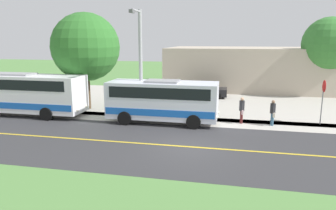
% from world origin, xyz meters
% --- Properties ---
extents(ground_plane, '(120.00, 120.00, 0.00)m').
position_xyz_m(ground_plane, '(0.00, 0.00, 0.00)').
color(ground_plane, '#548442').
extents(road_surface, '(8.00, 100.00, 0.01)m').
position_xyz_m(road_surface, '(0.00, 0.00, 0.00)').
color(road_surface, '#333335').
rests_on(road_surface, ground).
extents(sidewalk, '(2.40, 100.00, 0.01)m').
position_xyz_m(sidewalk, '(-5.20, 0.00, 0.00)').
color(sidewalk, '#B2ADA3').
rests_on(sidewalk, ground).
extents(parking_lot_surface, '(14.00, 36.00, 0.01)m').
position_xyz_m(parking_lot_surface, '(-12.40, 3.00, 0.00)').
color(parking_lot_surface, '#B2ADA3').
rests_on(parking_lot_surface, ground).
extents(road_centre_line, '(0.16, 100.00, 0.00)m').
position_xyz_m(road_centre_line, '(0.00, 0.00, 0.01)').
color(road_centre_line, gold).
rests_on(road_centre_line, ground).
extents(shuttle_bus_front, '(2.64, 7.28, 2.81)m').
position_xyz_m(shuttle_bus_front, '(-4.50, -2.38, 1.55)').
color(shuttle_bus_front, silver).
rests_on(shuttle_bus_front, ground).
extents(transit_bus_rear, '(2.64, 10.56, 3.02)m').
position_xyz_m(transit_bus_rear, '(-4.49, -13.43, 1.66)').
color(transit_bus_rear, white).
rests_on(transit_bus_rear, ground).
extents(pedestrian_with_bags, '(0.72, 0.34, 1.64)m').
position_xyz_m(pedestrian_with_bags, '(-5.24, 4.66, 0.87)').
color(pedestrian_with_bags, '#335972').
rests_on(pedestrian_with_bags, ground).
extents(pedestrian_waiting, '(0.72, 0.34, 1.72)m').
position_xyz_m(pedestrian_waiting, '(-5.38, 2.73, 0.93)').
color(pedestrian_waiting, '#4C1919').
rests_on(pedestrian_waiting, ground).
extents(stop_sign, '(0.76, 0.07, 2.88)m').
position_xyz_m(stop_sign, '(-6.10, 7.75, 1.96)').
color(stop_sign, slate).
rests_on(stop_sign, ground).
extents(street_light_pole, '(1.97, 0.24, 7.30)m').
position_xyz_m(street_light_pole, '(-4.87, -3.98, 4.05)').
color(street_light_pole, '#9E9EA3').
rests_on(street_light_pole, ground).
extents(parked_car_near, '(2.11, 4.45, 1.45)m').
position_xyz_m(parked_car_near, '(-14.36, -0.63, 0.69)').
color(parked_car_near, black).
rests_on(parked_car_near, ground).
extents(tree_curbside, '(5.22, 5.22, 7.43)m').
position_xyz_m(tree_curbside, '(-7.40, -9.09, 4.81)').
color(tree_curbside, '#4C3826').
rests_on(tree_curbside, ground).
extents(tree_lot_edge, '(5.02, 5.02, 7.48)m').
position_xyz_m(tree_lot_edge, '(-17.40, 10.76, 4.96)').
color(tree_lot_edge, brown).
rests_on(tree_lot_edge, ground).
extents(commercial_building, '(10.00, 21.27, 4.49)m').
position_xyz_m(commercial_building, '(-21.40, 5.47, 2.24)').
color(commercial_building, '#B7A893').
rests_on(commercial_building, ground).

